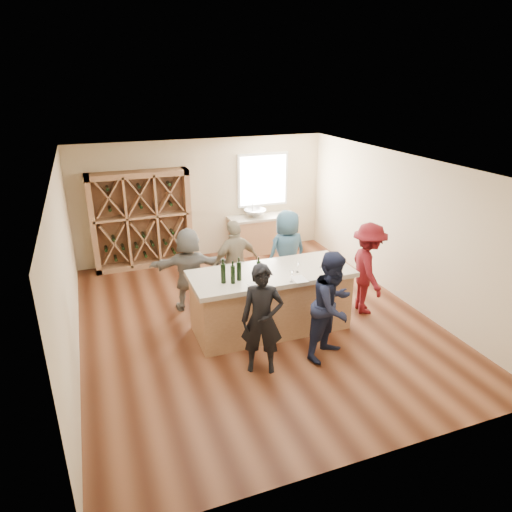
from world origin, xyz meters
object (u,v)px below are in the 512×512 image
object	(u,v)px
tasting_counter_base	(271,303)
wine_bottle_b	(233,275)
person_near_left	(262,320)
wine_rack	(142,220)
wine_bottle_e	(259,270)
person_far_left	(189,269)
person_far_mid	(235,263)
person_far_right	(287,253)
wine_bottle_a	(223,273)
person_server	(368,269)
person_near_right	(333,306)
wine_bottle_c	(239,271)
sink	(255,213)

from	to	relation	value
tasting_counter_base	wine_bottle_b	bearing A→B (deg)	-163.74
person_near_left	tasting_counter_base	bearing A→B (deg)	84.70
wine_rack	wine_bottle_e	bearing A→B (deg)	-70.29
person_far_left	person_far_mid	bearing A→B (deg)	-175.34
wine_bottle_e	person_near_left	distance (m)	1.02
wine_rack	person_near_left	distance (m)	4.85
tasting_counter_base	person_far_right	xyz separation A→B (m)	(0.84, 1.22, 0.36)
wine_bottle_a	person_server	xyz separation A→B (m)	(2.77, 0.13, -0.39)
wine_rack	person_near_right	distance (m)	5.24
wine_bottle_c	person_far_mid	distance (m)	1.37
sink	wine_bottle_c	xyz separation A→B (m)	(-1.66, -3.72, 0.22)
person_near_right	person_far_left	distance (m)	2.87
tasting_counter_base	person_server	world-z (taller)	person_server
wine_bottle_a	person_far_right	size ratio (longest dim) A/B	0.19
wine_bottle_c	person_far_mid	world-z (taller)	person_far_mid
wine_bottle_a	person_far_right	distance (m)	2.22
wine_bottle_b	person_far_right	bearing A→B (deg)	42.24
wine_rack	wine_bottle_b	xyz separation A→B (m)	(0.92, -3.87, 0.13)
wine_bottle_c	wine_bottle_e	size ratio (longest dim) A/B	1.09
person_near_left	person_far_left	xyz separation A→B (m)	(-0.55, 2.30, -0.05)
person_near_left	person_far_mid	bearing A→B (deg)	105.01
sink	wine_rack	bearing A→B (deg)	178.51
wine_bottle_a	person_near_right	xyz separation A→B (m)	(1.44, -0.94, -0.37)
sink	person_server	size ratio (longest dim) A/B	0.32
person_far_left	wine_bottle_a	bearing A→B (deg)	112.27
wine_bottle_c	person_near_left	distance (m)	1.01
person_near_right	person_far_mid	bearing A→B (deg)	82.18
sink	person_far_right	xyz separation A→B (m)	(-0.21, -2.37, -0.15)
wine_rack	sink	size ratio (longest dim) A/B	4.06
tasting_counter_base	person_far_right	size ratio (longest dim) A/B	1.51
wine_rack	wine_bottle_c	xyz separation A→B (m)	(1.04, -3.79, 0.13)
wine_bottle_c	wine_bottle_e	bearing A→B (deg)	-4.75
tasting_counter_base	person_far_left	bearing A→B (deg)	132.40
wine_bottle_c	wine_bottle_b	bearing A→B (deg)	-148.32
sink	person_near_left	xyz separation A→B (m)	(-1.62, -4.65, -0.17)
wine_bottle_e	person_far_left	xyz separation A→B (m)	(-0.84, 1.40, -0.43)
wine_bottle_a	person_far_left	xyz separation A→B (m)	(-0.26, 1.38, -0.45)
person_server	person_far_left	distance (m)	3.27
tasting_counter_base	person_far_mid	world-z (taller)	person_far_mid
wine_bottle_c	person_near_right	distance (m)	1.55
person_near_left	wine_bottle_c	bearing A→B (deg)	115.15
wine_bottle_b	person_near_left	size ratio (longest dim) A/B	0.17
sink	person_server	bearing A→B (deg)	-76.75
wine_rack	tasting_counter_base	bearing A→B (deg)	-65.65
person_near_left	person_server	distance (m)	2.68
person_near_right	person_far_mid	world-z (taller)	person_near_right
wine_bottle_e	wine_bottle_a	bearing A→B (deg)	178.35
wine_bottle_b	person_near_left	distance (m)	0.95
tasting_counter_base	wine_bottle_a	bearing A→B (deg)	-170.54
wine_bottle_e	person_far_mid	distance (m)	1.35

